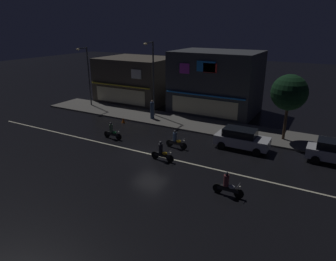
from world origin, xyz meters
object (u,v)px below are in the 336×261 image
(pedestrian_on_sidewalk, at_px, (152,110))
(motorcycle_trailing_far, at_px, (228,186))
(streetlamp_west, at_px, (87,72))
(parked_car_trailing, at_px, (241,139))
(streetlamp_mid, at_px, (152,74))
(motorcycle_opposite_lane, at_px, (162,153))
(traffic_cone, at_px, (123,120))
(motorcycle_following, at_px, (112,132))
(motorcycle_lead, at_px, (176,141))

(pedestrian_on_sidewalk, xyz_separation_m, motorcycle_trailing_far, (11.88, -10.67, -0.43))
(streetlamp_west, relative_size, pedestrian_on_sidewalk, 3.50)
(parked_car_trailing, bearing_deg, streetlamp_west, -11.66)
(streetlamp_mid, relative_size, pedestrian_on_sidewalk, 3.93)
(pedestrian_on_sidewalk, distance_m, motorcycle_trailing_far, 15.97)
(motorcycle_opposite_lane, height_order, traffic_cone, motorcycle_opposite_lane)
(motorcycle_opposite_lane, xyz_separation_m, motorcycle_trailing_far, (5.85, -2.33, 0.00))
(pedestrian_on_sidewalk, bearing_deg, traffic_cone, -147.24)
(motorcycle_following, distance_m, motorcycle_opposite_lane, 6.41)
(parked_car_trailing, xyz_separation_m, motorcycle_trailing_far, (1.35, -7.46, -0.24))
(motorcycle_following, distance_m, traffic_cone, 4.57)
(motorcycle_following, relative_size, motorcycle_opposite_lane, 1.00)
(streetlamp_west, distance_m, parked_car_trailing, 20.91)
(streetlamp_west, bearing_deg, motorcycle_trailing_far, -28.36)
(streetlamp_west, xyz_separation_m, motorcycle_lead, (15.50, -6.65, -3.63))
(streetlamp_west, xyz_separation_m, motorcycle_trailing_far, (21.56, -11.64, -3.63))
(streetlamp_west, height_order, motorcycle_lead, streetlamp_west)
(motorcycle_lead, bearing_deg, traffic_cone, 150.11)
(motorcycle_lead, xyz_separation_m, motorcycle_trailing_far, (6.06, -4.99, 0.00))
(streetlamp_west, relative_size, streetlamp_mid, 0.89)
(motorcycle_lead, height_order, motorcycle_trailing_far, same)
(streetlamp_west, relative_size, motorcycle_opposite_lane, 3.67)
(streetlamp_west, height_order, motorcycle_following, streetlamp_west)
(motorcycle_lead, distance_m, motorcycle_opposite_lane, 2.66)
(streetlamp_west, xyz_separation_m, parked_car_trailing, (20.21, -4.17, -3.40))
(motorcycle_following, bearing_deg, traffic_cone, 113.82)
(parked_car_trailing, bearing_deg, traffic_cone, -3.68)
(motorcycle_following, bearing_deg, pedestrian_on_sidewalk, 87.93)
(streetlamp_mid, bearing_deg, motorcycle_lead, -46.66)
(streetlamp_mid, relative_size, motorcycle_following, 4.12)
(traffic_cone, bearing_deg, motorcycle_following, -65.11)
(pedestrian_on_sidewalk, bearing_deg, streetlamp_west, 157.31)
(motorcycle_lead, height_order, traffic_cone, motorcycle_lead)
(motorcycle_lead, bearing_deg, motorcycle_opposite_lane, -92.64)
(streetlamp_west, relative_size, parked_car_trailing, 1.62)
(streetlamp_west, bearing_deg, parked_car_trailing, -11.66)
(parked_car_trailing, relative_size, motorcycle_opposite_lane, 2.26)
(streetlamp_west, bearing_deg, motorcycle_lead, -23.21)
(motorcycle_opposite_lane, xyz_separation_m, traffic_cone, (-8.06, 5.94, -0.36))
(parked_car_trailing, bearing_deg, streetlamp_mid, -21.27)
(parked_car_trailing, bearing_deg, motorcycle_following, 17.33)
(motorcycle_following, relative_size, traffic_cone, 3.45)
(motorcycle_following, height_order, motorcycle_trailing_far, same)
(motorcycle_trailing_far, relative_size, traffic_cone, 3.45)
(motorcycle_lead, bearing_deg, motorcycle_following, -179.08)
(streetlamp_mid, xyz_separation_m, motorcycle_trailing_far, (12.48, -11.80, -4.08))
(motorcycle_opposite_lane, bearing_deg, traffic_cone, -38.75)
(motorcycle_trailing_far, bearing_deg, parked_car_trailing, -85.71)
(streetlamp_west, height_order, streetlamp_mid, streetlamp_mid)
(streetlamp_west, bearing_deg, streetlamp_mid, 1.02)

